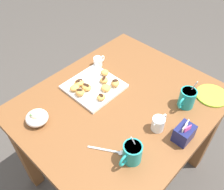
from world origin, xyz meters
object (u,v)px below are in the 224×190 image
(beignet_7, at_px, (75,88))
(dining_table, at_px, (120,118))
(beignet_2, at_px, (79,83))
(beignet_4, at_px, (104,80))
(chocolate_sauce_pitcher, at_px, (98,61))
(beignet_3, at_px, (101,97))
(cream_pitcher_white, at_px, (158,123))
(ice_cream_bowl, at_px, (37,117))
(beignet_6, at_px, (87,87))
(sugar_caddy, at_px, (184,133))
(beignet_0, at_px, (105,73))
(beignet_8, at_px, (115,83))
(beignet_1, at_px, (80,92))
(coffee_mug_teal_right, at_px, (132,153))
(saucer_lime_left, at_px, (212,95))
(coffee_mug_teal_left, at_px, (187,98))
(pastry_plate_square, at_px, (94,87))
(beignet_5, at_px, (106,88))

(beignet_7, bearing_deg, dining_table, 116.79)
(beignet_2, distance_m, beignet_4, 0.14)
(chocolate_sauce_pitcher, xyz_separation_m, beignet_3, (0.20, 0.23, -0.00))
(cream_pitcher_white, relative_size, beignet_4, 2.30)
(ice_cream_bowl, distance_m, beignet_6, 0.30)
(sugar_caddy, distance_m, beignet_0, 0.56)
(beignet_6, relative_size, beignet_8, 1.01)
(dining_table, distance_m, beignet_1, 0.27)
(beignet_2, bearing_deg, sugar_caddy, 98.88)
(coffee_mug_teal_right, relative_size, saucer_lime_left, 0.86)
(cream_pitcher_white, height_order, beignet_6, cream_pitcher_white)
(beignet_0, bearing_deg, beignet_1, 6.04)
(cream_pitcher_white, bearing_deg, ice_cream_bowl, -50.59)
(cream_pitcher_white, bearing_deg, sugar_caddy, 104.22)
(coffee_mug_teal_left, distance_m, beignet_0, 0.47)
(sugar_caddy, xyz_separation_m, beignet_1, (0.14, -0.54, -0.01))
(cream_pitcher_white, distance_m, saucer_lime_left, 0.38)
(coffee_mug_teal_right, relative_size, beignet_0, 3.17)
(beignet_4, xyz_separation_m, beignet_6, (0.11, -0.03, 0.00))
(cream_pitcher_white, xyz_separation_m, beignet_6, (0.06, -0.43, -0.01))
(coffee_mug_teal_left, distance_m, beignet_3, 0.43)
(dining_table, height_order, coffee_mug_teal_right, coffee_mug_teal_right)
(coffee_mug_teal_right, relative_size, ice_cream_bowl, 1.35)
(beignet_2, bearing_deg, coffee_mug_teal_left, 119.60)
(pastry_plate_square, height_order, chocolate_sauce_pitcher, chocolate_sauce_pitcher)
(beignet_6, bearing_deg, beignet_1, 7.20)
(beignet_0, height_order, beignet_1, beignet_1)
(coffee_mug_teal_right, distance_m, beignet_3, 0.37)
(saucer_lime_left, bearing_deg, ice_cream_bowl, -35.61)
(dining_table, distance_m, beignet_3, 0.19)
(cream_pitcher_white, bearing_deg, beignet_6, -81.87)
(coffee_mug_teal_right, height_order, beignet_8, coffee_mug_teal_right)
(cream_pitcher_white, distance_m, chocolate_sauce_pitcher, 0.56)
(sugar_caddy, bearing_deg, chocolate_sauce_pitcher, -99.59)
(coffee_mug_teal_left, height_order, cream_pitcher_white, coffee_mug_teal_left)
(saucer_lime_left, xyz_separation_m, beignet_1, (0.49, -0.50, 0.03))
(chocolate_sauce_pitcher, relative_size, beignet_1, 1.88)
(beignet_3, bearing_deg, saucer_lime_left, 136.95)
(sugar_caddy, relative_size, beignet_5, 1.98)
(beignet_5, bearing_deg, ice_cream_bowl, -14.22)
(beignet_2, bearing_deg, dining_table, 106.52)
(beignet_1, xyz_separation_m, beignet_6, (-0.05, -0.01, -0.00))
(dining_table, bearing_deg, sugar_caddy, 93.56)
(coffee_mug_teal_right, distance_m, beignet_4, 0.49)
(cream_pitcher_white, height_order, beignet_2, cream_pitcher_white)
(coffee_mug_teal_left, xyz_separation_m, ice_cream_bowl, (0.58, -0.46, -0.02))
(saucer_lime_left, distance_m, beignet_3, 0.59)
(beignet_3, bearing_deg, beignet_4, -141.57)
(beignet_4, bearing_deg, beignet_6, -14.56)
(dining_table, distance_m, cream_pitcher_white, 0.30)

